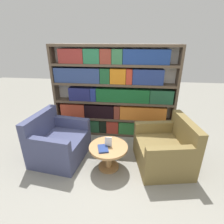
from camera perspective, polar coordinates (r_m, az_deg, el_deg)
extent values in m
plane|color=gray|center=(3.06, -2.66, -20.83)|extent=(14.00, 14.00, 0.00)
cube|color=silver|center=(3.96, 0.77, 6.74)|extent=(2.67, 0.05, 2.01)
cube|color=brown|center=(4.18, -17.67, 6.53)|extent=(0.05, 0.30, 2.01)
cube|color=brown|center=(3.93, 19.98, 5.19)|extent=(0.05, 0.30, 2.01)
cube|color=brown|center=(4.23, 0.53, -6.56)|extent=(2.57, 0.30, 0.05)
cube|color=brown|center=(4.06, 0.55, -1.94)|extent=(2.57, 0.30, 0.05)
cube|color=brown|center=(3.91, 0.57, 3.39)|extent=(2.57, 0.30, 0.05)
cube|color=brown|center=(3.79, 0.59, 9.12)|extent=(2.57, 0.30, 0.05)
cube|color=brown|center=(3.71, 0.62, 15.14)|extent=(2.57, 0.30, 0.05)
cube|color=brown|center=(3.68, 0.65, 20.96)|extent=(2.57, 0.30, 0.05)
cube|color=#224F32|center=(4.22, -7.51, -4.15)|extent=(0.52, 0.20, 0.30)
cube|color=black|center=(4.16, -2.84, -4.43)|extent=(0.16, 0.20, 0.30)
cube|color=#AF382A|center=(4.13, 0.22, -4.60)|extent=(0.27, 0.20, 0.30)
cube|color=#307839|center=(4.11, 6.28, -4.90)|extent=(0.58, 0.20, 0.30)
cube|color=#284C32|center=(4.15, 13.77, -5.20)|extent=(0.48, 0.20, 0.30)
cube|color=#B4412A|center=(4.16, -12.45, 0.79)|extent=(0.55, 0.20, 0.30)
cube|color=black|center=(4.01, -4.10, 0.42)|extent=(0.66, 0.20, 0.30)
cube|color=brown|center=(3.96, 1.66, 0.16)|extent=(0.13, 0.20, 0.30)
cube|color=orange|center=(3.96, 9.97, -0.22)|extent=(1.00, 0.20, 0.30)
cube|color=navy|center=(3.97, -10.32, 5.95)|extent=(0.48, 0.20, 0.29)
cube|color=navy|center=(3.90, -5.97, 5.86)|extent=(0.12, 0.20, 0.29)
cube|color=#175929|center=(3.81, 3.46, 5.55)|extent=(1.14, 0.20, 0.29)
cube|color=#1F5134|center=(3.86, 15.72, 4.93)|extent=(0.48, 0.20, 0.29)
cube|color=navy|center=(3.88, -11.22, 11.76)|extent=(0.98, 0.20, 0.31)
cube|color=#1D552E|center=(3.75, -2.23, 11.76)|extent=(0.20, 0.20, 0.31)
cube|color=orange|center=(3.71, 1.99, 11.67)|extent=(0.32, 0.20, 0.31)
cube|color=#B23624|center=(3.70, 5.64, 11.54)|extent=(0.12, 0.20, 0.31)
cube|color=navy|center=(3.72, 11.62, 11.22)|extent=(0.62, 0.20, 0.31)
cube|color=maroon|center=(3.86, -13.08, 17.41)|extent=(0.51, 0.20, 0.29)
cube|color=#266B44|center=(3.74, -6.56, 17.67)|extent=(0.33, 0.20, 0.29)
cube|color=maroon|center=(3.69, -2.00, 17.72)|extent=(0.23, 0.20, 0.29)
cube|color=#316942|center=(3.66, 1.73, 17.68)|extent=(0.21, 0.20, 0.29)
cube|color=navy|center=(3.65, 11.05, 17.28)|extent=(0.90, 0.20, 0.29)
cube|color=#42476B|center=(3.50, -16.42, -10.98)|extent=(0.97, 1.05, 0.44)
cube|color=#42476B|center=(3.47, -22.40, -3.82)|extent=(0.26, 0.96, 0.43)
cube|color=#42476B|center=(3.00, -19.84, -10.21)|extent=(0.73, 0.21, 0.21)
cube|color=#42476B|center=(3.61, -12.85, -3.40)|extent=(0.73, 0.21, 0.21)
cube|color=olive|center=(3.31, 16.07, -13.14)|extent=(1.02, 1.09, 0.44)
cube|color=olive|center=(3.22, 23.00, -6.10)|extent=(0.31, 0.96, 0.43)
cube|color=olive|center=(3.45, 13.36, -4.84)|extent=(0.73, 0.25, 0.21)
cube|color=olive|center=(2.79, 18.21, -12.80)|extent=(0.73, 0.25, 0.21)
cylinder|color=#AD7F4C|center=(3.14, -1.15, -14.75)|extent=(0.12, 0.12, 0.40)
cylinder|color=#AD7F4C|center=(3.25, -1.12, -17.31)|extent=(0.36, 0.36, 0.03)
cylinder|color=#AD7F4C|center=(3.01, -1.18, -11.45)|extent=(0.66, 0.66, 0.04)
cube|color=black|center=(2.99, -1.19, -11.06)|extent=(0.07, 0.06, 0.01)
cube|color=white|center=(2.95, -1.20, -9.72)|extent=(0.12, 0.01, 0.18)
cube|color=navy|center=(2.92, -2.96, -11.83)|extent=(0.22, 0.26, 0.03)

